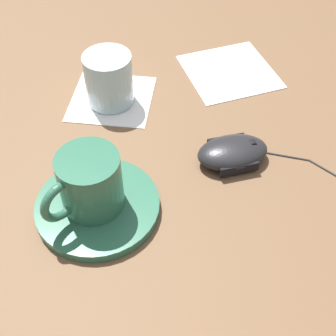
{
  "coord_description": "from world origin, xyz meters",
  "views": [
    {
      "loc": [
        0.46,
        -0.01,
        0.46
      ],
      "look_at": [
        0.07,
        0.01,
        0.03
      ],
      "focal_mm": 50.0,
      "sensor_mm": 36.0,
      "label": 1
    }
  ],
  "objects_px": {
    "coffee_cup": "(89,183)",
    "computer_mouse": "(233,152)",
    "drinking_glass": "(109,79)",
    "saucer": "(98,206)"
  },
  "relations": [
    {
      "from": "coffee_cup",
      "to": "computer_mouse",
      "type": "distance_m",
      "value": 0.2
    },
    {
      "from": "coffee_cup",
      "to": "drinking_glass",
      "type": "xyz_separation_m",
      "value": [
        -0.21,
        0.01,
        -0.01
      ]
    },
    {
      "from": "saucer",
      "to": "coffee_cup",
      "type": "bearing_deg",
      "value": -93.36
    },
    {
      "from": "saucer",
      "to": "drinking_glass",
      "type": "distance_m",
      "value": 0.21
    },
    {
      "from": "computer_mouse",
      "to": "drinking_glass",
      "type": "height_order",
      "value": "drinking_glass"
    },
    {
      "from": "computer_mouse",
      "to": "drinking_glass",
      "type": "bearing_deg",
      "value": -128.05
    },
    {
      "from": "saucer",
      "to": "drinking_glass",
      "type": "height_order",
      "value": "drinking_glass"
    },
    {
      "from": "drinking_glass",
      "to": "saucer",
      "type": "bearing_deg",
      "value": -1.89
    },
    {
      "from": "computer_mouse",
      "to": "saucer",
      "type": "bearing_deg",
      "value": -66.17
    },
    {
      "from": "computer_mouse",
      "to": "drinking_glass",
      "type": "xyz_separation_m",
      "value": [
        -0.13,
        -0.17,
        0.03
      ]
    }
  ]
}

